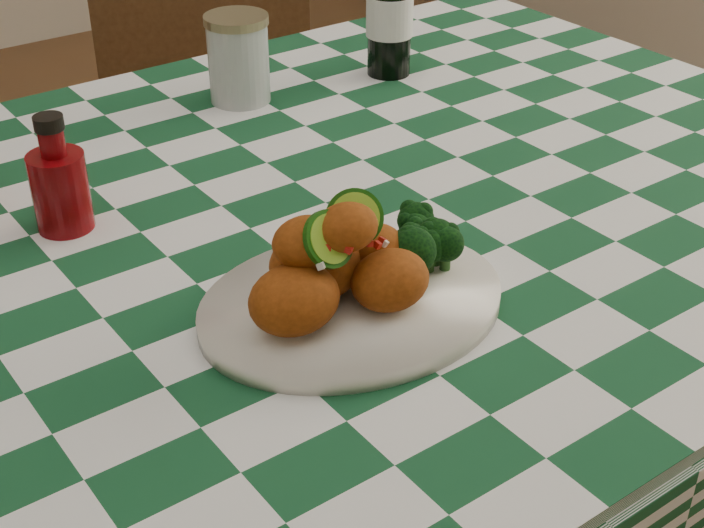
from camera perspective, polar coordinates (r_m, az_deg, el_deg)
dining_table at (r=1.34m, az=-4.99°, el=-12.67°), size 1.66×1.06×0.79m
plate at (r=0.95m, az=0.00°, el=-2.35°), size 0.34×0.28×0.02m
fried_chicken_pile at (r=0.91m, az=-0.64°, el=0.57°), size 0.16×0.12×0.10m
broccoli_side at (r=0.99m, az=3.87°, el=1.50°), size 0.07×0.07×0.06m
ketchup_bottle at (r=1.11m, az=-16.76°, el=5.07°), size 0.07×0.07×0.13m
mason_jar at (r=1.41m, az=-6.63°, el=11.78°), size 0.09×0.09×0.12m
wooden_chair_right at (r=1.94m, az=-7.34°, el=5.56°), size 0.56×0.58×0.95m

